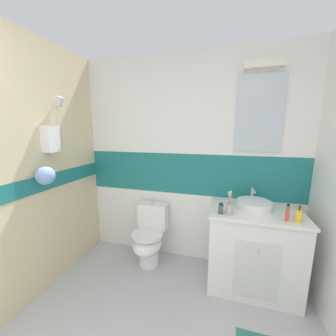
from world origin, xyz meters
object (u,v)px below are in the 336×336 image
at_px(perfume_flask_small, 221,209).
at_px(toothpaste_tube_upright, 287,213).
at_px(toilet, 149,237).
at_px(soap_dispenser, 298,216).
at_px(sink_basin, 254,204).
at_px(toothbrush_cup, 230,208).

distance_m(perfume_flask_small, toothpaste_tube_upright, 0.56).
xyz_separation_m(toilet, perfume_flask_small, (0.83, -0.24, 0.55)).
height_order(soap_dispenser, perfume_flask_small, soap_dispenser).
xyz_separation_m(toilet, soap_dispenser, (1.47, -0.24, 0.56)).
relative_size(sink_basin, perfume_flask_small, 3.57).
relative_size(sink_basin, soap_dispenser, 2.49).
bearing_deg(soap_dispenser, toilet, 170.66).
distance_m(sink_basin, soap_dispenser, 0.39).
bearing_deg(soap_dispenser, sink_basin, 145.33).
bearing_deg(perfume_flask_small, toothbrush_cup, 7.78).
xyz_separation_m(sink_basin, toothpaste_tube_upright, (0.24, -0.22, 0.03)).
height_order(toilet, toothpaste_tube_upright, toothpaste_tube_upright).
height_order(toothbrush_cup, perfume_flask_small, toothbrush_cup).
bearing_deg(soap_dispenser, toothbrush_cup, 178.84).
height_order(perfume_flask_small, toothpaste_tube_upright, toothpaste_tube_upright).
xyz_separation_m(sink_basin, soap_dispenser, (0.32, -0.22, 0.01)).
bearing_deg(toilet, toothpaste_tube_upright, -9.82).
distance_m(sink_basin, toilet, 1.27).
bearing_deg(toilet, perfume_flask_small, -16.24).
relative_size(sink_basin, toothbrush_cup, 1.69).
relative_size(soap_dispenser, perfume_flask_small, 1.43).
relative_size(sink_basin, toilet, 0.51).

